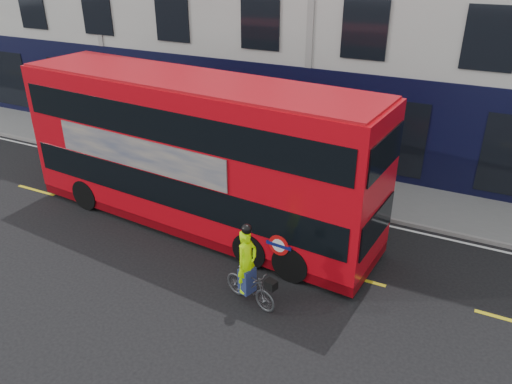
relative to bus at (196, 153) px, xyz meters
The scene contains 7 objects.
ground 3.53m from the bus, 58.55° to the right, with size 120.00×120.00×0.00m, color black.
pavement 5.09m from the bus, 72.69° to the left, with size 60.00×3.00×0.12m, color slate.
kerb 3.90m from the bus, 64.43° to the left, with size 60.00×0.12×0.13m, color slate.
road_edge_line 3.73m from the bus, 61.82° to the left, with size 58.00×0.10×0.01m, color silver.
lane_dashes 2.85m from the bus, 27.36° to the right, with size 58.00×0.12×0.01m, color gold, non-canonical shape.
bus is the anchor object (origin of this frame).
cyclist 4.67m from the bus, 41.22° to the right, with size 1.69×0.91×2.24m.
Camera 1 is at (6.59, -9.63, 8.13)m, focal length 35.00 mm.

